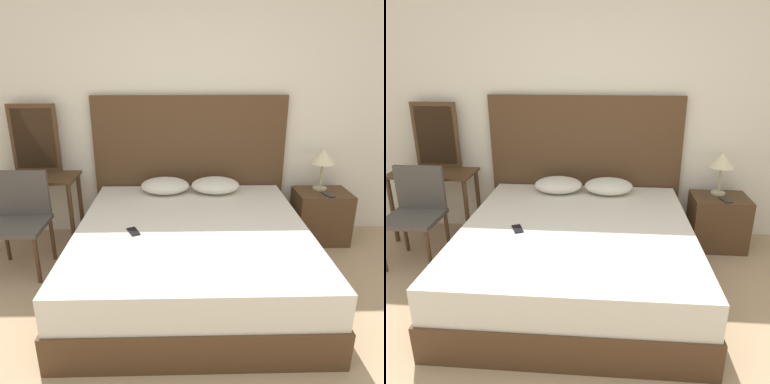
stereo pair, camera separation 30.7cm
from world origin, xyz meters
TOP-DOWN VIEW (x-y plane):
  - wall_back at (0.00, 2.43)m, footprint 10.00×0.06m
  - bed at (-0.08, 1.32)m, footprint 1.90×2.03m
  - headboard at (-0.08, 2.36)m, footprint 1.99×0.05m
  - pillow_left at (-0.34, 2.10)m, footprint 0.48×0.37m
  - pillow_right at (0.17, 2.10)m, footprint 0.48×0.37m
  - phone_on_bed at (-0.55, 1.19)m, footprint 0.13×0.17m
  - nightstand at (1.28, 2.09)m, footprint 0.54×0.41m
  - table_lamp at (1.27, 2.17)m, footprint 0.24×0.24m
  - phone_on_nightstand at (1.30, 1.99)m, footprint 0.10×0.16m
  - vanity_desk at (-1.65, 2.11)m, footprint 0.87×0.43m
  - vanity_mirror at (-1.65, 2.29)m, footprint 0.48×0.03m
  - chair at (-1.61, 1.63)m, footprint 0.49×0.46m

SIDE VIEW (x-z plane):
  - bed at x=-0.08m, z-range 0.00..0.54m
  - nightstand at x=1.28m, z-range 0.00..0.54m
  - chair at x=-1.61m, z-range 0.07..0.96m
  - phone_on_nightstand at x=1.30m, z-range 0.54..0.55m
  - phone_on_bed at x=-0.55m, z-range 0.54..0.55m
  - vanity_desk at x=-1.65m, z-range 0.22..0.94m
  - pillow_left at x=-0.34m, z-range 0.54..0.70m
  - pillow_right at x=0.17m, z-range 0.54..0.70m
  - headboard at x=-0.08m, z-range 0.00..1.48m
  - table_lamp at x=1.27m, z-range 0.66..1.09m
  - vanity_mirror at x=-1.65m, z-range 0.72..1.41m
  - wall_back at x=0.00m, z-range 0.00..2.70m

